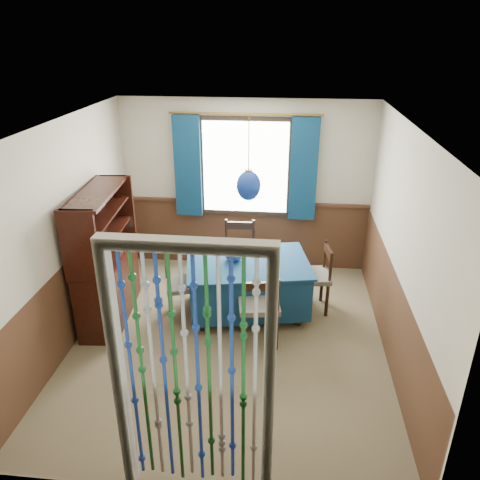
# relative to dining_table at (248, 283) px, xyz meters

# --- Properties ---
(floor) EXTENTS (4.00, 4.00, 0.00)m
(floor) POSITION_rel_dining_table_xyz_m (-0.16, -0.64, -0.42)
(floor) COLOR brown
(floor) RESTS_ON ground
(ceiling) EXTENTS (4.00, 4.00, 0.00)m
(ceiling) POSITION_rel_dining_table_xyz_m (-0.16, -0.64, 2.08)
(ceiling) COLOR silver
(ceiling) RESTS_ON ground
(wall_back) EXTENTS (3.60, 0.00, 3.60)m
(wall_back) POSITION_rel_dining_table_xyz_m (-0.16, 1.36, 0.83)
(wall_back) COLOR beige
(wall_back) RESTS_ON ground
(wall_front) EXTENTS (3.60, 0.00, 3.60)m
(wall_front) POSITION_rel_dining_table_xyz_m (-0.16, -2.64, 0.83)
(wall_front) COLOR beige
(wall_front) RESTS_ON ground
(wall_left) EXTENTS (0.00, 4.00, 4.00)m
(wall_left) POSITION_rel_dining_table_xyz_m (-1.96, -0.64, 0.83)
(wall_left) COLOR beige
(wall_left) RESTS_ON ground
(wall_right) EXTENTS (0.00, 4.00, 4.00)m
(wall_right) POSITION_rel_dining_table_xyz_m (1.64, -0.64, 0.83)
(wall_right) COLOR beige
(wall_right) RESTS_ON ground
(wainscot_back) EXTENTS (3.60, 0.00, 3.60)m
(wainscot_back) POSITION_rel_dining_table_xyz_m (-0.16, 1.34, 0.08)
(wainscot_back) COLOR #482C1B
(wainscot_back) RESTS_ON ground
(wainscot_front) EXTENTS (3.60, 0.00, 3.60)m
(wainscot_front) POSITION_rel_dining_table_xyz_m (-0.16, -2.63, 0.08)
(wainscot_front) COLOR #482C1B
(wainscot_front) RESTS_ON ground
(wainscot_left) EXTENTS (0.00, 4.00, 4.00)m
(wainscot_left) POSITION_rel_dining_table_xyz_m (-1.95, -0.64, 0.08)
(wainscot_left) COLOR #482C1B
(wainscot_left) RESTS_ON ground
(wainscot_right) EXTENTS (0.00, 4.00, 4.00)m
(wainscot_right) POSITION_rel_dining_table_xyz_m (1.62, -0.64, 0.08)
(wainscot_right) COLOR #482C1B
(wainscot_right) RESTS_ON ground
(window) EXTENTS (1.32, 0.12, 1.42)m
(window) POSITION_rel_dining_table_xyz_m (-0.16, 1.31, 1.13)
(window) COLOR black
(window) RESTS_ON wall_back
(doorway) EXTENTS (1.16, 0.12, 2.18)m
(doorway) POSITION_rel_dining_table_xyz_m (-0.16, -2.58, 0.63)
(doorway) COLOR silver
(doorway) RESTS_ON ground
(dining_table) EXTENTS (1.67, 1.31, 0.72)m
(dining_table) POSITION_rel_dining_table_xyz_m (0.00, 0.00, 0.00)
(dining_table) COLOR navy
(dining_table) RESTS_ON floor
(chair_near) EXTENTS (0.52, 0.50, 0.92)m
(chair_near) POSITION_rel_dining_table_xyz_m (0.19, -0.63, 0.07)
(chair_near) COLOR black
(chair_near) RESTS_ON floor
(chair_far) EXTENTS (0.48, 0.46, 0.93)m
(chair_far) POSITION_rel_dining_table_xyz_m (-0.18, 0.70, 0.07)
(chair_far) COLOR black
(chair_far) RESTS_ON floor
(chair_left) EXTENTS (0.52, 0.53, 0.85)m
(chair_left) POSITION_rel_dining_table_xyz_m (-0.83, -0.19, 0.03)
(chair_left) COLOR black
(chair_left) RESTS_ON floor
(chair_right) EXTENTS (0.48, 0.49, 0.89)m
(chair_right) POSITION_rel_dining_table_xyz_m (0.84, 0.17, 0.05)
(chair_right) COLOR black
(chair_right) RESTS_ON floor
(sideboard) EXTENTS (0.54, 1.31, 1.67)m
(sideboard) POSITION_rel_dining_table_xyz_m (-1.72, -0.27, 0.16)
(sideboard) COLOR black
(sideboard) RESTS_ON floor
(pendant_lamp) EXTENTS (0.28, 0.28, 0.97)m
(pendant_lamp) POSITION_rel_dining_table_xyz_m (0.00, -0.00, 1.29)
(pendant_lamp) COLOR olive
(pendant_lamp) RESTS_ON ceiling
(vase_table) EXTENTS (0.27, 0.27, 0.22)m
(vase_table) POSITION_rel_dining_table_xyz_m (-0.18, 0.03, 0.41)
(vase_table) COLOR navy
(vase_table) RESTS_ON dining_table
(bowl_shelf) EXTENTS (0.29, 0.29, 0.06)m
(bowl_shelf) POSITION_rel_dining_table_xyz_m (-1.66, -0.53, 0.75)
(bowl_shelf) COLOR beige
(bowl_shelf) RESTS_ON sideboard
(vase_sideboard) EXTENTS (0.17, 0.17, 0.17)m
(vase_sideboard) POSITION_rel_dining_table_xyz_m (-1.66, -0.03, 0.50)
(vase_sideboard) COLOR beige
(vase_sideboard) RESTS_ON sideboard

